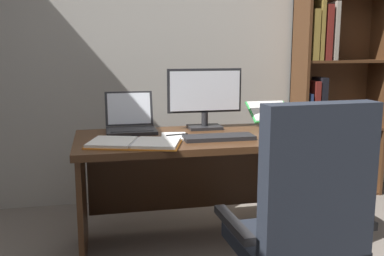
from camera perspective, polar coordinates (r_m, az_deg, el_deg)
wall_back at (r=3.69m, az=0.41°, el=11.75°), size 4.66×0.12×2.69m
desk at (r=2.83m, az=1.34°, el=-4.64°), size 1.58×0.72×0.73m
bookshelf at (r=3.88m, az=17.49°, el=7.13°), size 0.76×0.31×2.30m
office_chair at (r=2.01m, az=13.98°, el=-13.83°), size 0.63×0.60×1.05m
monitor at (r=2.92m, az=1.65°, el=3.87°), size 0.50×0.16×0.40m
laptop at (r=2.87m, az=-8.00°, el=0.63°), size 0.32×0.32×0.25m
keyboard at (r=2.60m, az=3.51°, el=-1.23°), size 0.42×0.15×0.02m
computer_mouse at (r=2.70m, az=9.67°, el=-0.78°), size 0.06×0.10×0.04m
reading_stand_with_book at (r=3.15m, az=10.17°, el=1.87°), size 0.29×0.28×0.15m
open_binder at (r=2.47m, az=-7.51°, el=-1.95°), size 0.57×0.41×0.02m
notepad at (r=2.67m, az=-2.38°, el=-1.06°), size 0.18×0.23×0.01m
pen at (r=2.67m, az=-1.96°, el=-0.86°), size 0.14×0.04×0.01m
coffee_mug at (r=2.89m, az=14.02°, el=0.38°), size 0.09×0.09×0.09m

